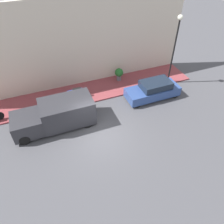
# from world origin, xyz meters

# --- Properties ---
(ground_plane) EXTENTS (60.00, 60.00, 0.00)m
(ground_plane) POSITION_xyz_m (0.00, 0.00, 0.00)
(ground_plane) COLOR #47474C
(sidewalk) EXTENTS (2.81, 18.73, 0.10)m
(sidewalk) POSITION_xyz_m (4.72, 0.00, 0.05)
(sidewalk) COLOR brown
(sidewalk) RESTS_ON ground_plane
(building_facade) EXTENTS (0.30, 18.73, 6.81)m
(building_facade) POSITION_xyz_m (6.27, 0.00, 3.40)
(building_facade) COLOR beige
(building_facade) RESTS_ON ground_plane
(parked_car) EXTENTS (1.63, 4.14, 1.38)m
(parked_car) POSITION_xyz_m (2.32, -5.15, 0.65)
(parked_car) COLOR #2D4784
(parked_car) RESTS_ON ground_plane
(delivery_van) EXTENTS (2.00, 5.21, 1.87)m
(delivery_van) POSITION_xyz_m (1.86, 2.39, 0.95)
(delivery_van) COLOR #2D2D33
(delivery_van) RESTS_ON ground_plane
(motorcycle_blue) EXTENTS (0.30, 2.14, 0.87)m
(motorcycle_blue) POSITION_xyz_m (4.20, 0.48, 0.57)
(motorcycle_blue) COLOR navy
(motorcycle_blue) RESTS_ON sidewalk
(streetlamp) EXTENTS (0.38, 0.38, 5.46)m
(streetlamp) POSITION_xyz_m (3.61, -7.36, 3.84)
(streetlamp) COLOR black
(streetlamp) RESTS_ON sidewalk
(potted_plant) EXTENTS (0.71, 0.71, 1.08)m
(potted_plant) POSITION_xyz_m (5.36, -3.59, 0.75)
(potted_plant) COLOR slate
(potted_plant) RESTS_ON sidewalk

